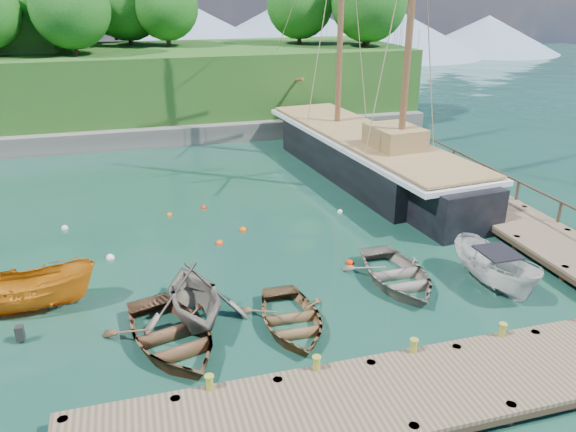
% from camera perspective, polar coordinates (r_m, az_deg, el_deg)
% --- Properties ---
extents(ground, '(160.00, 160.00, 0.00)m').
position_cam_1_polar(ground, '(20.95, 1.01, -7.97)').
color(ground, '#13382A').
rests_on(ground, ground).
extents(dock_near, '(20.00, 3.20, 1.10)m').
position_cam_1_polar(dock_near, '(16.51, 14.89, -16.44)').
color(dock_near, brown).
rests_on(dock_near, ground).
extents(dock_east, '(3.20, 24.00, 1.10)m').
position_cam_1_polar(dock_east, '(31.23, 17.74, 2.29)').
color(dock_east, brown).
rests_on(dock_east, ground).
extents(bollard_0, '(0.26, 0.26, 0.45)m').
position_cam_1_polar(bollard_0, '(16.19, -7.81, -18.68)').
color(bollard_0, olive).
rests_on(bollard_0, ground).
extents(bollard_1, '(0.26, 0.26, 0.45)m').
position_cam_1_polar(bollard_1, '(16.70, 2.87, -16.96)').
color(bollard_1, olive).
rests_on(bollard_1, ground).
extents(bollard_2, '(0.26, 0.26, 0.45)m').
position_cam_1_polar(bollard_2, '(17.71, 12.43, -14.92)').
color(bollard_2, olive).
rests_on(bollard_2, ground).
extents(bollard_3, '(0.26, 0.26, 0.45)m').
position_cam_1_polar(bollard_3, '(19.15, 20.61, -12.82)').
color(bollard_3, olive).
rests_on(bollard_3, ground).
extents(rowboat_0, '(4.71, 5.69, 1.02)m').
position_cam_1_polar(rowboat_0, '(18.62, -11.70, -12.79)').
color(rowboat_0, brown).
rests_on(rowboat_0, ground).
extents(rowboat_1, '(3.94, 4.45, 2.18)m').
position_cam_1_polar(rowboat_1, '(19.77, -9.40, -10.33)').
color(rowboat_1, '#6E685D').
rests_on(rowboat_1, ground).
extents(rowboat_2, '(3.10, 4.25, 0.86)m').
position_cam_1_polar(rowboat_2, '(19.11, 0.32, -11.25)').
color(rowboat_2, brown).
rests_on(rowboat_2, ground).
extents(rowboat_3, '(3.34, 4.65, 0.96)m').
position_cam_1_polar(rowboat_3, '(22.08, 10.98, -6.72)').
color(rowboat_3, slate).
rests_on(rowboat_3, ground).
extents(motorboat_orange, '(4.53, 1.72, 1.75)m').
position_cam_1_polar(motorboat_orange, '(21.96, -24.46, -8.66)').
color(motorboat_orange, orange).
rests_on(motorboat_orange, ground).
extents(cabin_boat_white, '(1.97, 4.47, 1.68)m').
position_cam_1_polar(cabin_boat_white, '(22.88, 20.08, -6.68)').
color(cabin_boat_white, silver).
rests_on(cabin_boat_white, ground).
extents(schooner, '(6.70, 26.55, 19.29)m').
position_cam_1_polar(schooner, '(33.91, 7.80, 5.85)').
color(schooner, black).
rests_on(schooner, ground).
extents(mooring_buoy_0, '(0.36, 0.36, 0.36)m').
position_cam_1_polar(mooring_buoy_0, '(24.70, -17.59, -4.14)').
color(mooring_buoy_0, white).
rests_on(mooring_buoy_0, ground).
extents(mooring_buoy_1, '(0.35, 0.35, 0.35)m').
position_cam_1_polar(mooring_buoy_1, '(25.02, -6.97, -2.84)').
color(mooring_buoy_1, '#D84514').
rests_on(mooring_buoy_1, ground).
extents(mooring_buoy_2, '(0.34, 0.34, 0.34)m').
position_cam_1_polar(mooring_buoy_2, '(26.25, -4.59, -1.50)').
color(mooring_buoy_2, '#E95504').
rests_on(mooring_buoy_2, ground).
extents(mooring_buoy_3, '(0.27, 0.27, 0.27)m').
position_cam_1_polar(mooring_buoy_3, '(28.39, 5.30, 0.37)').
color(mooring_buoy_3, white).
rests_on(mooring_buoy_3, ground).
extents(mooring_buoy_4, '(0.29, 0.29, 0.29)m').
position_cam_1_polar(mooring_buoy_4, '(28.48, -11.92, 0.04)').
color(mooring_buoy_4, orange).
rests_on(mooring_buoy_4, ground).
extents(mooring_buoy_5, '(0.28, 0.28, 0.28)m').
position_cam_1_polar(mooring_buoy_5, '(29.14, -8.55, 0.80)').
color(mooring_buoy_5, red).
rests_on(mooring_buoy_5, ground).
extents(mooring_buoy_6, '(0.33, 0.33, 0.33)m').
position_cam_1_polar(mooring_buoy_6, '(28.37, -21.71, -1.22)').
color(mooring_buoy_6, silver).
rests_on(mooring_buoy_6, ground).
extents(mooring_buoy_7, '(0.32, 0.32, 0.32)m').
position_cam_1_polar(mooring_buoy_7, '(23.26, 6.29, -4.84)').
color(mooring_buoy_7, '#F71F00').
rests_on(mooring_buoy_7, ground).
extents(headland, '(51.00, 19.31, 12.90)m').
position_cam_1_polar(headland, '(49.50, -25.45, 14.43)').
color(headland, '#474744').
rests_on(headland, ground).
extents(distant_ridge, '(117.00, 40.00, 10.00)m').
position_cam_1_polar(distant_ridge, '(88.04, -10.08, 17.95)').
color(distant_ridge, '#728CA5').
rests_on(distant_ridge, ground).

